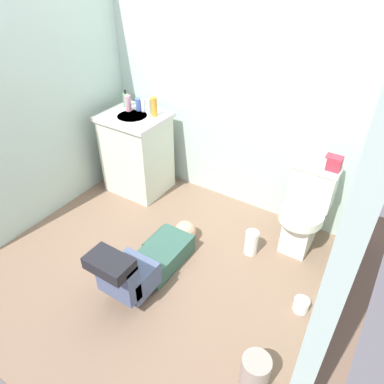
{
  "coord_description": "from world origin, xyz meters",
  "views": [
    {
      "loc": [
        1.34,
        -1.77,
        2.21
      ],
      "look_at": [
        0.01,
        0.29,
        0.45
      ],
      "focal_mm": 33.96,
      "sensor_mm": 36.0,
      "label": 1
    }
  ],
  "objects_px": {
    "bottle_blue": "(139,104)",
    "faucet": "(143,105)",
    "tissue_box": "(313,158)",
    "bottle_pink": "(128,103)",
    "bottle_white": "(143,105)",
    "paper_towel_roll": "(251,242)",
    "bottle_amber": "(154,107)",
    "soap_dispenser": "(126,100)",
    "toilet": "(305,210)",
    "person_plumber": "(147,261)",
    "bottle_clear": "(149,107)",
    "toilet_paper_roll": "(301,305)",
    "toiletry_bag": "(333,163)",
    "vanity_cabinet": "(137,152)",
    "trash_can": "(255,373)"
  },
  "relations": [
    {
      "from": "person_plumber",
      "to": "bottle_amber",
      "type": "relative_size",
      "value": 5.96
    },
    {
      "from": "person_plumber",
      "to": "toilet",
      "type": "bearing_deg",
      "value": 49.4
    },
    {
      "from": "person_plumber",
      "to": "bottle_pink",
      "type": "height_order",
      "value": "bottle_pink"
    },
    {
      "from": "bottle_blue",
      "to": "bottle_clear",
      "type": "height_order",
      "value": "bottle_clear"
    },
    {
      "from": "bottle_pink",
      "to": "toilet",
      "type": "bearing_deg",
      "value": 0.42
    },
    {
      "from": "toilet",
      "to": "soap_dispenser",
      "type": "xyz_separation_m",
      "value": [
        -1.89,
        0.05,
        0.52
      ]
    },
    {
      "from": "vanity_cabinet",
      "to": "soap_dispenser",
      "type": "height_order",
      "value": "soap_dispenser"
    },
    {
      "from": "toilet_paper_roll",
      "to": "bottle_white",
      "type": "bearing_deg",
      "value": 159.93
    },
    {
      "from": "trash_can",
      "to": "paper_towel_roll",
      "type": "distance_m",
      "value": 1.11
    },
    {
      "from": "bottle_amber",
      "to": "trash_can",
      "type": "height_order",
      "value": "bottle_amber"
    },
    {
      "from": "bottle_clear",
      "to": "bottle_amber",
      "type": "height_order",
      "value": "bottle_amber"
    },
    {
      "from": "faucet",
      "to": "person_plumber",
      "type": "bearing_deg",
      "value": -51.75
    },
    {
      "from": "bottle_blue",
      "to": "toiletry_bag",
      "type": "bearing_deg",
      "value": 1.38
    },
    {
      "from": "vanity_cabinet",
      "to": "paper_towel_roll",
      "type": "height_order",
      "value": "vanity_cabinet"
    },
    {
      "from": "vanity_cabinet",
      "to": "bottle_blue",
      "type": "height_order",
      "value": "bottle_blue"
    },
    {
      "from": "paper_towel_roll",
      "to": "toilet_paper_roll",
      "type": "distance_m",
      "value": 0.64
    },
    {
      "from": "bottle_white",
      "to": "bottle_clear",
      "type": "relative_size",
      "value": 0.84
    },
    {
      "from": "bottle_pink",
      "to": "bottle_amber",
      "type": "height_order",
      "value": "bottle_amber"
    },
    {
      "from": "bottle_pink",
      "to": "bottle_white",
      "type": "distance_m",
      "value": 0.15
    },
    {
      "from": "person_plumber",
      "to": "bottle_clear",
      "type": "relative_size",
      "value": 7.39
    },
    {
      "from": "faucet",
      "to": "vanity_cabinet",
      "type": "bearing_deg",
      "value": -90.0
    },
    {
      "from": "bottle_white",
      "to": "paper_towel_roll",
      "type": "xyz_separation_m",
      "value": [
        1.37,
        -0.37,
        -0.77
      ]
    },
    {
      "from": "soap_dispenser",
      "to": "bottle_blue",
      "type": "distance_m",
      "value": 0.16
    },
    {
      "from": "tissue_box",
      "to": "bottle_clear",
      "type": "relative_size",
      "value": 1.53
    },
    {
      "from": "faucet",
      "to": "bottle_white",
      "type": "height_order",
      "value": "bottle_white"
    },
    {
      "from": "soap_dispenser",
      "to": "bottle_amber",
      "type": "relative_size",
      "value": 0.93
    },
    {
      "from": "bottle_blue",
      "to": "bottle_pink",
      "type": "bearing_deg",
      "value": -142.82
    },
    {
      "from": "bottle_amber",
      "to": "soap_dispenser",
      "type": "bearing_deg",
      "value": 175.04
    },
    {
      "from": "bottle_pink",
      "to": "toilet_paper_roll",
      "type": "relative_size",
      "value": 1.35
    },
    {
      "from": "vanity_cabinet",
      "to": "toilet_paper_roll",
      "type": "relative_size",
      "value": 7.45
    },
    {
      "from": "bottle_pink",
      "to": "paper_towel_roll",
      "type": "height_order",
      "value": "bottle_pink"
    },
    {
      "from": "bottle_blue",
      "to": "faucet",
      "type": "bearing_deg",
      "value": 45.76
    },
    {
      "from": "toilet",
      "to": "bottle_white",
      "type": "height_order",
      "value": "bottle_white"
    },
    {
      "from": "bottle_clear",
      "to": "paper_towel_roll",
      "type": "distance_m",
      "value": 1.55
    },
    {
      "from": "vanity_cabinet",
      "to": "bottle_white",
      "type": "relative_size",
      "value": 6.76
    },
    {
      "from": "person_plumber",
      "to": "bottle_white",
      "type": "bearing_deg",
      "value": 127.89
    },
    {
      "from": "faucet",
      "to": "toilet_paper_roll",
      "type": "distance_m",
      "value": 2.23
    },
    {
      "from": "toiletry_bag",
      "to": "soap_dispenser",
      "type": "height_order",
      "value": "soap_dispenser"
    },
    {
      "from": "faucet",
      "to": "bottle_clear",
      "type": "distance_m",
      "value": 0.12
    },
    {
      "from": "vanity_cabinet",
      "to": "bottle_amber",
      "type": "xyz_separation_m",
      "value": [
        0.18,
        0.09,
        0.49
      ]
    },
    {
      "from": "toilet",
      "to": "bottle_white",
      "type": "distance_m",
      "value": 1.75
    },
    {
      "from": "bottle_clear",
      "to": "trash_can",
      "type": "distance_m",
      "value": 2.36
    },
    {
      "from": "toilet",
      "to": "paper_towel_roll",
      "type": "distance_m",
      "value": 0.51
    },
    {
      "from": "bottle_white",
      "to": "paper_towel_roll",
      "type": "distance_m",
      "value": 1.62
    },
    {
      "from": "faucet",
      "to": "soap_dispenser",
      "type": "height_order",
      "value": "soap_dispenser"
    },
    {
      "from": "tissue_box",
      "to": "toilet_paper_roll",
      "type": "xyz_separation_m",
      "value": [
        0.3,
        -0.74,
        -0.75
      ]
    },
    {
      "from": "bottle_white",
      "to": "tissue_box",
      "type": "bearing_deg",
      "value": 1.33
    },
    {
      "from": "toiletry_bag",
      "to": "paper_towel_roll",
      "type": "height_order",
      "value": "toiletry_bag"
    },
    {
      "from": "faucet",
      "to": "tissue_box",
      "type": "bearing_deg",
      "value": 0.62
    },
    {
      "from": "bottle_clear",
      "to": "toilet_paper_roll",
      "type": "distance_m",
      "value": 2.13
    }
  ]
}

